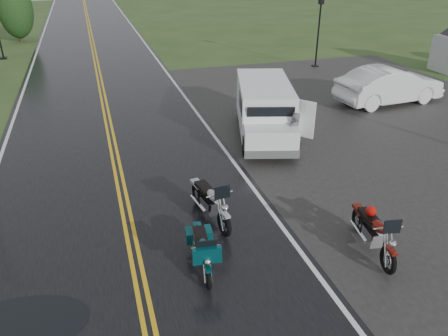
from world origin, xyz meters
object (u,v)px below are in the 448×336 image
(van_white, at_px, (246,128))
(lamp_post_far_right, at_px, (318,33))
(motorcycle_red, at_px, (390,251))
(person_at_van, at_px, (293,135))
(motorcycle_silver, at_px, (224,215))
(sedan_white, at_px, (389,86))
(motorcycle_teal, at_px, (208,268))

(van_white, relative_size, lamp_post_far_right, 1.30)
(motorcycle_red, xyz_separation_m, person_at_van, (0.62, 6.23, 0.15))
(motorcycle_silver, bearing_deg, sedan_white, 28.29)
(lamp_post_far_right, bearing_deg, van_white, -127.90)
(sedan_white, bearing_deg, motorcycle_red, 139.99)
(motorcycle_silver, distance_m, van_white, 4.91)
(motorcycle_teal, xyz_separation_m, person_at_van, (4.55, 5.52, 0.23))
(person_at_van, bearing_deg, motorcycle_red, 59.59)
(motorcycle_teal, bearing_deg, person_at_van, 56.61)
(van_white, bearing_deg, motorcycle_silver, -100.09)
(person_at_van, bearing_deg, motorcycle_silver, 21.63)
(motorcycle_teal, height_order, person_at_van, person_at_van)
(motorcycle_silver, relative_size, person_at_van, 1.43)
(motorcycle_teal, relative_size, person_at_van, 1.21)
(sedan_white, relative_size, lamp_post_far_right, 1.25)
(van_white, distance_m, lamp_post_far_right, 13.60)
(person_at_van, relative_size, lamp_post_far_right, 0.39)
(motorcycle_teal, distance_m, sedan_white, 14.77)
(motorcycle_red, relative_size, motorcycle_silver, 0.96)
(motorcycle_teal, relative_size, sedan_white, 0.38)
(motorcycle_silver, relative_size, sedan_white, 0.45)
(lamp_post_far_right, bearing_deg, motorcycle_red, -113.07)
(motorcycle_silver, bearing_deg, motorcycle_teal, -126.46)
(van_white, bearing_deg, motorcycle_teal, -100.52)
(motorcycle_teal, distance_m, person_at_van, 7.16)
(motorcycle_teal, relative_size, lamp_post_far_right, 0.47)
(motorcycle_red, distance_m, motorcycle_silver, 3.87)
(motorcycle_red, relative_size, van_white, 0.41)
(motorcycle_teal, xyz_separation_m, van_white, (3.04, 6.09, 0.47))
(van_white, xyz_separation_m, lamp_post_far_right, (8.33, 10.70, 0.98))
(motorcycle_red, distance_m, person_at_van, 6.26)
(motorcycle_silver, relative_size, lamp_post_far_right, 0.56)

